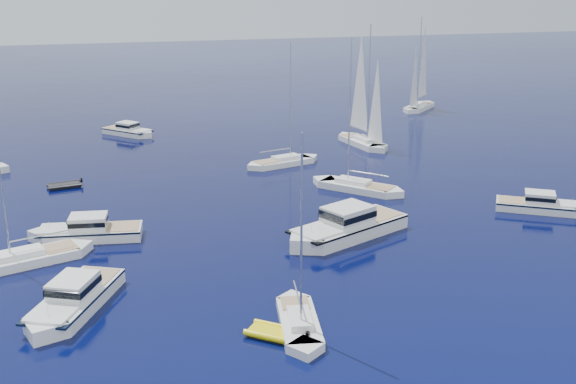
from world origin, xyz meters
TOP-DOWN VIEW (x-y plane):
  - ground at (0.00, 0.00)m, footprint 400.00×400.00m
  - motor_cruiser_left at (-21.93, 11.02)m, footprint 7.32×10.41m
  - motor_cruiser_centre at (-0.99, 18.10)m, footprint 12.69×8.35m
  - motor_cruiser_far_r at (18.03, 19.07)m, footprint 8.55×6.84m
  - motor_cruiser_far_l at (-20.86, 23.60)m, footprint 9.86×4.40m
  - motor_cruiser_horizon at (-14.76, 61.38)m, footprint 7.44×7.90m
  - sailboat_fore at (-9.08, 4.80)m, footprint 3.73×8.76m
  - sailboat_mid_r at (4.72, 29.65)m, footprint 8.86×9.52m
  - sailboat_mid_l at (-25.23, 19.68)m, footprint 10.78×5.81m
  - sailboat_centre at (0.47, 40.87)m, footprint 9.78×4.88m
  - sailboat_sails_r at (12.58, 47.24)m, footprint 4.28×10.70m
  - sailboat_sails_far at (30.57, 67.35)m, footprint 9.16×8.76m
  - tender_yellow at (-10.64, 4.01)m, footprint 4.22×4.03m
  - tender_grey_far at (-22.76, 38.85)m, footprint 3.64×2.42m
  - kayak_orange at (-20.92, 13.41)m, footprint 3.46×1.23m

SIDE VIEW (x-z plane):
  - ground at x=0.00m, z-range 0.00..0.00m
  - motor_cruiser_left at x=-21.93m, z-range -1.33..1.33m
  - motor_cruiser_centre at x=-0.99m, z-range -1.60..1.60m
  - motor_cruiser_far_r at x=18.03m, z-range -1.12..1.12m
  - motor_cruiser_far_l at x=-20.86m, z-range -1.25..1.25m
  - motor_cruiser_horizon at x=-14.76m, z-range -1.09..1.09m
  - sailboat_fore at x=-9.08m, z-range -6.25..6.25m
  - sailboat_mid_r at x=4.72m, z-range -7.59..7.59m
  - sailboat_mid_l at x=-25.23m, z-range -7.68..7.68m
  - sailboat_centre at x=0.47m, z-range -6.96..6.96m
  - sailboat_sails_r at x=12.58m, z-range -7.65..7.65m
  - sailboat_sails_far at x=30.57m, z-range -7.40..7.40m
  - tender_yellow at x=-10.64m, z-range -0.47..0.47m
  - tender_grey_far at x=-22.76m, z-range -0.47..0.47m
  - kayak_orange at x=-20.92m, z-range -0.15..0.15m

